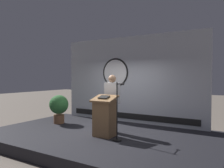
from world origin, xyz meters
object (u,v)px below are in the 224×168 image
at_px(podium, 104,117).
at_px(speaker_person, 112,103).
at_px(microphone_stand, 118,120).
at_px(potted_plant, 59,106).

distance_m(podium, speaker_person, 0.57).
height_order(podium, speaker_person, speaker_person).
bearing_deg(microphone_stand, podium, 167.45).
xyz_separation_m(podium, microphone_stand, (0.48, -0.11, -0.03)).
bearing_deg(podium, speaker_person, 94.90).
xyz_separation_m(podium, speaker_person, (-0.04, 0.48, 0.31)).
bearing_deg(potted_plant, podium, -14.98).
bearing_deg(potted_plant, speaker_person, -3.21).
relative_size(microphone_stand, potted_plant, 1.51).
height_order(speaker_person, microphone_stand, speaker_person).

